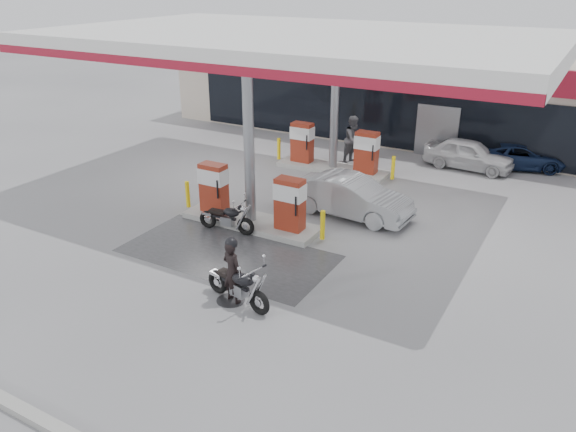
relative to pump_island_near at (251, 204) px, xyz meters
name	(u,v)px	position (x,y,z in m)	size (l,w,h in m)	color
ground	(213,249)	(0.00, -2.00, -0.71)	(90.00, 90.00, 0.00)	gray
wet_patch	(228,253)	(0.50, -2.00, -0.71)	(6.00, 3.00, 0.00)	#4C4C4F
drain_cover	(231,300)	(2.00, -4.00, -0.71)	(0.70, 0.70, 0.01)	#38383A
store_building	(402,88)	(0.01, 13.94, 1.30)	(22.00, 8.22, 4.00)	beige
canopy	(298,42)	(0.00, 3.00, 4.56)	(16.00, 10.02, 5.51)	silver
pump_island_near	(251,204)	(0.00, 0.00, 0.00)	(5.14, 1.30, 1.78)	#9E9E99
pump_island_far	(333,154)	(0.00, 6.00, 0.00)	(5.14, 1.30, 1.78)	#9E9E99
main_motorcycle	(239,287)	(2.26, -4.01, -0.24)	(2.04, 0.88, 1.05)	black
biker_main	(232,272)	(2.07, -3.97, 0.09)	(0.59, 0.38, 1.61)	black
parked_motorcycle	(227,219)	(-0.34, -0.79, -0.28)	(1.89, 0.72, 0.97)	black
sedan_white	(469,154)	(4.63, 8.95, -0.11)	(1.42, 3.54, 1.20)	silver
attendant	(354,139)	(0.26, 7.39, 0.27)	(0.96, 0.75, 1.97)	#58585E
hatchback_silver	(351,197)	(2.44, 2.20, -0.05)	(1.39, 3.99, 1.31)	#9C9FA4
parked_car_left	(225,102)	(-9.50, 11.95, -0.06)	(1.81, 4.46, 1.29)	#919398
parked_car_right	(520,156)	(6.43, 10.04, -0.21)	(1.66, 3.59, 1.00)	#132142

